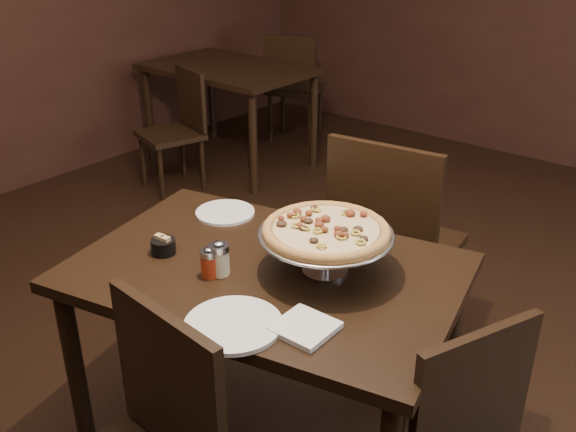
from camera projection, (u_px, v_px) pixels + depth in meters
The scene contains 14 objects.
room at pixel (328, 62), 1.75m from camera, with size 6.04×7.04×2.84m.
dining_table at pixel (266, 294), 2.07m from camera, with size 1.35×1.04×0.75m.
background_table at pixel (229, 79), 4.70m from camera, with size 1.19×0.79×0.74m.
pizza_stand at pixel (326, 231), 1.95m from camera, with size 0.42×0.42×0.17m.
parmesan_shaker at pixel (219, 259), 1.97m from camera, with size 0.07×0.07×0.11m.
pepper_flake_shaker at pixel (209, 262), 1.96m from camera, with size 0.06×0.06×0.10m.
packet_caddy at pixel (163, 246), 2.10m from camera, with size 0.08×0.08×0.06m.
napkin_stack at pixel (305, 327), 1.73m from camera, with size 0.15×0.15×0.02m, color silver.
plate_left at pixel (225, 212), 2.38m from camera, with size 0.22×0.22×0.01m, color white.
plate_near at pixel (233, 325), 1.74m from camera, with size 0.27×0.27×0.01m, color white.
serving_spatula at pixel (310, 253), 1.83m from camera, with size 0.15×0.15×0.02m.
chair_far at pixel (391, 240), 2.65m from camera, with size 0.52×0.52×1.00m.
bg_chair_far at pixel (294, 83), 5.23m from camera, with size 0.54×0.54×0.89m.
bg_chair_near at pixel (178, 125), 4.36m from camera, with size 0.47×0.47×0.81m.
Camera 1 is at (1.09, -1.41, 1.78)m, focal length 40.00 mm.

